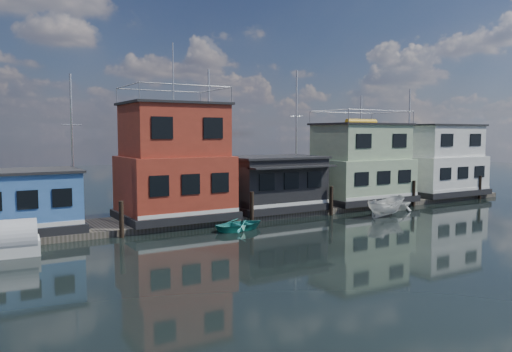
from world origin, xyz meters
TOP-DOWN VIEW (x-y plane):
  - ground at (0.00, 0.00)m, footprint 160.00×160.00m
  - dock at (0.00, 12.00)m, footprint 48.00×5.00m
  - houseboat_blue at (-18.00, 12.00)m, footprint 6.40×4.90m
  - houseboat_red at (-8.50, 12.00)m, footprint 7.40×5.90m
  - houseboat_dark at (-0.50, 11.98)m, footprint 7.40×6.10m
  - houseboat_green at (8.50, 12.00)m, footprint 8.40×5.90m
  - houseboat_white at (18.50, 12.00)m, footprint 8.40×5.90m
  - pilings at (-0.33, 9.20)m, footprint 42.28×0.28m
  - background_masts at (4.76, 18.00)m, footprint 36.40×0.16m
  - dinghy_white at (9.29, 8.16)m, footprint 2.42×2.12m
  - dinghy_teal at (-5.76, 7.58)m, footprint 3.68×2.86m
  - motorboat at (6.08, 6.57)m, footprint 4.05×2.01m

SIDE VIEW (x-z plane):
  - ground at x=0.00m, z-range 0.00..0.00m
  - dock at x=0.00m, z-range 0.00..0.40m
  - dinghy_teal at x=-5.76m, z-range 0.00..0.70m
  - dinghy_white at x=9.29m, z-range 0.00..1.21m
  - motorboat at x=6.08m, z-range 0.00..1.50m
  - pilings at x=-0.33m, z-range 0.00..2.20m
  - houseboat_blue at x=-18.00m, z-range 0.38..4.04m
  - houseboat_dark at x=-0.50m, z-range 0.39..4.45m
  - houseboat_white at x=18.50m, z-range 0.21..6.87m
  - houseboat_green at x=8.50m, z-range 0.03..7.06m
  - houseboat_red at x=-8.50m, z-range -1.83..10.03m
  - background_masts at x=4.76m, z-range -0.45..11.55m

